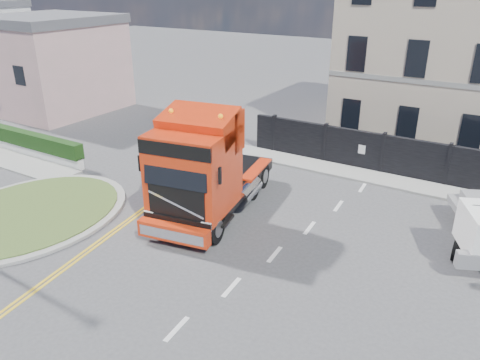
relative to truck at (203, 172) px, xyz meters
The scene contains 10 objects.
ground 2.21m from the truck, 36.47° to the right, with size 120.00×120.00×0.00m, color #424244.
traffic_island 7.42m from the truck, 150.08° to the right, with size 6.80×6.80×0.17m.
hedge_wall 12.32m from the truck, behind, with size 8.00×0.55×1.35m.
pavement_side 12.37m from the truck, behind, with size 8.50×1.80×0.10m, color gray.
seaside_bldg_pink 21.01m from the truck, 156.34° to the left, with size 8.00×8.00×6.00m, color #B99490.
seaside_bldg_cream 29.15m from the truck, 159.05° to the left, with size 9.00×8.00×5.00m, color beige.
hoarding_fence 11.21m from the truck, 48.95° to the left, with size 18.80×0.25×2.00m.
georgian_building 17.72m from the truck, 66.93° to the left, with size 12.30×10.30×12.80m.
pavement_far 10.31m from the truck, 47.96° to the left, with size 20.00×1.60×0.12m, color gray.
truck is the anchor object (origin of this frame).
Camera 1 is at (9.21, -13.05, 8.99)m, focal length 35.00 mm.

